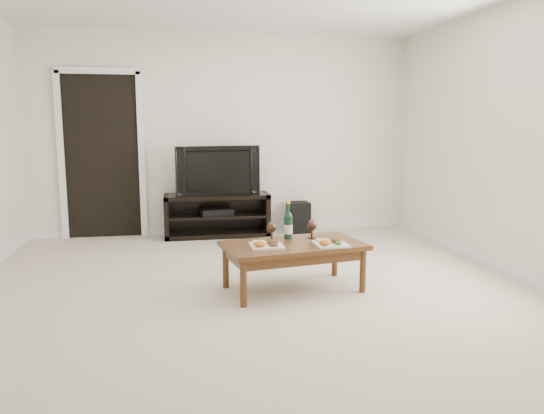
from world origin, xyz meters
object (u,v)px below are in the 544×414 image
(media_console, at_px, (217,215))
(coffee_table, at_px, (293,267))
(television, at_px, (216,170))
(subwoofer, at_px, (298,217))

(media_console, relative_size, coffee_table, 1.12)
(media_console, distance_m, television, 0.59)
(television, height_order, coffee_table, television)
(media_console, xyz_separation_m, subwoofer, (1.09, 0.05, -0.07))
(media_console, distance_m, coffee_table, 2.41)
(media_console, xyz_separation_m, coffee_table, (0.47, -2.36, -0.07))
(media_console, height_order, television, television)
(media_console, bearing_deg, subwoofer, 2.52)
(media_console, distance_m, subwoofer, 1.10)
(subwoofer, bearing_deg, coffee_table, -106.95)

